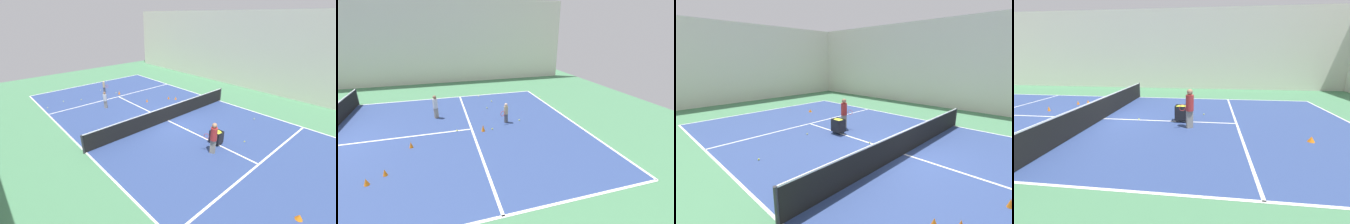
% 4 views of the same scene
% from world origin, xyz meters
% --- Properties ---
extents(ground_plane, '(37.51, 37.51, 0.00)m').
position_xyz_m(ground_plane, '(0.00, 0.00, 0.00)').
color(ground_plane, '#477F56').
extents(court_playing_area, '(11.53, 23.77, 0.00)m').
position_xyz_m(court_playing_area, '(0.00, 0.00, 0.00)').
color(court_playing_area, navy).
rests_on(court_playing_area, ground).
extents(line_baseline_near, '(11.53, 0.10, 0.00)m').
position_xyz_m(line_baseline_near, '(0.00, -11.88, 0.01)').
color(line_baseline_near, white).
rests_on(line_baseline_near, ground).
extents(line_sideline_left, '(0.10, 23.77, 0.00)m').
position_xyz_m(line_sideline_left, '(-5.76, 0.00, 0.01)').
color(line_sideline_left, white).
rests_on(line_sideline_left, ground).
extents(line_sideline_right, '(0.10, 23.77, 0.00)m').
position_xyz_m(line_sideline_right, '(5.76, 0.00, 0.01)').
color(line_sideline_right, white).
rests_on(line_sideline_right, ground).
extents(line_service_near, '(11.53, 0.10, 0.00)m').
position_xyz_m(line_service_near, '(0.00, -6.54, 0.01)').
color(line_service_near, white).
rests_on(line_service_near, ground).
extents(line_service_far, '(11.53, 0.10, 0.00)m').
position_xyz_m(line_service_far, '(0.00, 6.54, 0.01)').
color(line_service_far, white).
rests_on(line_service_far, ground).
extents(line_centre_service, '(0.10, 13.07, 0.00)m').
position_xyz_m(line_centre_service, '(0.00, 0.00, 0.01)').
color(line_centre_service, white).
rests_on(line_centre_service, ground).
extents(hall_enclosure_left, '(0.15, 33.81, 7.03)m').
position_xyz_m(hall_enclosure_left, '(-10.71, 0.00, 3.52)').
color(hall_enclosure_left, silver).
rests_on(hall_enclosure_left, ground).
extents(tennis_net, '(11.83, 0.10, 1.07)m').
position_xyz_m(tennis_net, '(0.00, 0.00, 0.55)').
color(tennis_net, '#2D2D33').
rests_on(tennis_net, ground).
extents(player_near_baseline, '(0.40, 0.51, 1.08)m').
position_xyz_m(player_near_baseline, '(0.31, -8.42, 0.62)').
color(player_near_baseline, '#4C4C56').
rests_on(player_near_baseline, ground).
extents(coach_at_net, '(0.51, 0.66, 1.73)m').
position_xyz_m(coach_at_net, '(0.87, 4.41, 0.99)').
color(coach_at_net, gray).
rests_on(coach_at_net, ground).
extents(child_midcourt, '(0.35, 0.35, 1.31)m').
position_xyz_m(child_midcourt, '(2.05, -4.88, 0.75)').
color(child_midcourt, gray).
rests_on(child_midcourt, ground).
extents(ball_cart, '(0.51, 0.63, 0.81)m').
position_xyz_m(ball_cart, '(-0.02, 3.97, 0.57)').
color(ball_cart, black).
rests_on(ball_cart, ground).
extents(training_cone_0, '(0.18, 0.18, 0.33)m').
position_xyz_m(training_cone_0, '(-0.40, -7.05, 0.17)').
color(training_cone_0, orange).
rests_on(training_cone_0, ground).
extents(training_cone_1, '(0.18, 0.18, 0.24)m').
position_xyz_m(training_cone_1, '(-3.26, -2.66, 0.12)').
color(training_cone_1, orange).
rests_on(training_cone_1, ground).
extents(training_cone_2, '(0.16, 0.16, 0.24)m').
position_xyz_m(training_cone_2, '(-2.88, -3.14, 0.12)').
color(training_cone_2, orange).
rests_on(training_cone_2, ground).
extents(training_cone_3, '(0.26, 0.26, 0.21)m').
position_xyz_m(training_cone_3, '(1.93, 9.04, 0.11)').
color(training_cone_3, orange).
rests_on(training_cone_3, ground).
extents(training_cone_4, '(0.16, 0.16, 0.26)m').
position_xyz_m(training_cone_4, '(-1.10, -3.82, 0.13)').
color(training_cone_4, orange).
rests_on(training_cone_4, ground).
extents(tennis_ball_0, '(0.07, 0.07, 0.07)m').
position_xyz_m(tennis_ball_0, '(5.41, -7.86, 0.04)').
color(tennis_ball_0, yellow).
rests_on(tennis_ball_0, ground).
extents(tennis_ball_1, '(0.07, 0.07, 0.07)m').
position_xyz_m(tennis_ball_1, '(-0.04, 1.82, 0.04)').
color(tennis_ball_1, yellow).
rests_on(tennis_ball_1, ground).
extents(tennis_ball_2, '(0.07, 0.07, 0.07)m').
position_xyz_m(tennis_ball_2, '(-0.34, -7.51, 0.04)').
color(tennis_ball_2, yellow).
rests_on(tennis_ball_2, ground).
extents(tennis_ball_3, '(0.07, 0.07, 0.07)m').
position_xyz_m(tennis_ball_3, '(-4.55, 3.81, 0.04)').
color(tennis_ball_3, yellow).
rests_on(tennis_ball_3, ground).
extents(tennis_ball_4, '(0.07, 0.07, 0.07)m').
position_xyz_m(tennis_ball_4, '(2.76, -7.91, 0.04)').
color(tennis_ball_4, yellow).
rests_on(tennis_ball_4, ground).
extents(tennis_ball_5, '(0.07, 0.07, 0.07)m').
position_xyz_m(tennis_ball_5, '(3.91, -12.04, 0.04)').
color(tennis_ball_5, yellow).
rests_on(tennis_ball_5, ground).
extents(tennis_ball_6, '(0.07, 0.07, 0.07)m').
position_xyz_m(tennis_ball_6, '(0.34, -9.18, 0.04)').
color(tennis_ball_6, yellow).
rests_on(tennis_ball_6, ground).
extents(tennis_ball_7, '(0.07, 0.07, 0.07)m').
position_xyz_m(tennis_ball_7, '(-1.35, 4.97, 0.04)').
color(tennis_ball_7, yellow).
rests_on(tennis_ball_7, ground).
extents(tennis_ball_8, '(0.07, 0.07, 0.07)m').
position_xyz_m(tennis_ball_8, '(4.01, -8.50, 0.04)').
color(tennis_ball_8, yellow).
rests_on(tennis_ball_8, ground).
extents(tennis_ball_9, '(0.07, 0.07, 0.07)m').
position_xyz_m(tennis_ball_9, '(-0.02, -5.82, 0.04)').
color(tennis_ball_9, yellow).
rests_on(tennis_ball_9, ground).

